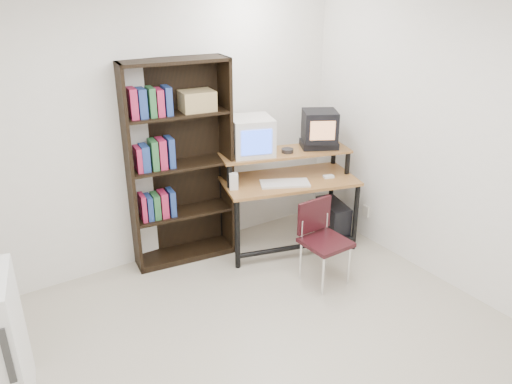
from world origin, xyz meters
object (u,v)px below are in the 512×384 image
crt_monitor (251,136)px  pc_tower (333,221)px  bookshelf (178,162)px  school_chair (321,234)px  computer_desk (288,181)px  crt_tv (320,126)px

crt_monitor → pc_tower: 1.28m
bookshelf → pc_tower: bearing=-13.5°
pc_tower → crt_monitor: bearing=165.5°
pc_tower → school_chair: (-0.61, -0.52, 0.25)m
computer_desk → pc_tower: size_ratio=3.20×
pc_tower → bookshelf: size_ratio=0.23×
school_chair → bookshelf: 1.48m
crt_tv → bookshelf: 1.46m
crt_monitor → bookshelf: 0.75m
computer_desk → crt_monitor: 0.59m
computer_desk → bookshelf: bearing=175.4°
crt_tv → pc_tower: bearing=-41.4°
pc_tower → school_chair: bearing=-125.0°
computer_desk → crt_monitor: size_ratio=2.90×
pc_tower → school_chair: 0.84m
computer_desk → bookshelf: 1.11m
crt_monitor → pc_tower: (0.75, -0.41, -0.95)m
crt_tv → bookshelf: (-1.40, 0.36, -0.22)m
crt_tv → school_chair: 1.17m
crt_tv → bookshelf: size_ratio=0.23×
crt_monitor → pc_tower: size_ratio=1.10×
crt_monitor → crt_tv: 0.71m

